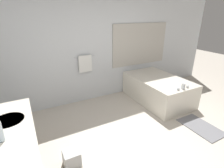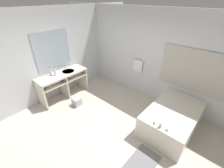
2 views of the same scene
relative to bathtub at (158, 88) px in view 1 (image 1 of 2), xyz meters
name	(u,v)px [view 1 (image 1 of 2)]	position (x,y,z in m)	size (l,w,h in m)	color
ground_plane	(151,150)	(-1.31, -1.34, -0.33)	(16.00, 16.00, 0.00)	beige
wall_back_with_blinds	(97,46)	(-1.26, 0.88, 1.02)	(7.40, 0.13, 2.70)	silver
vanity_counter	(12,143)	(-3.21, -0.96, 0.30)	(0.57, 1.56, 0.84)	beige
bathtub	(158,88)	(0.00, 0.00, 0.00)	(1.04, 1.69, 0.72)	silver
waste_bin	(72,158)	(-2.53, -1.02, -0.21)	(0.23, 0.23, 0.24)	#B2B2B2
bath_mat	(201,127)	(-0.02, -1.32, -0.32)	(0.50, 0.81, 0.02)	slate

